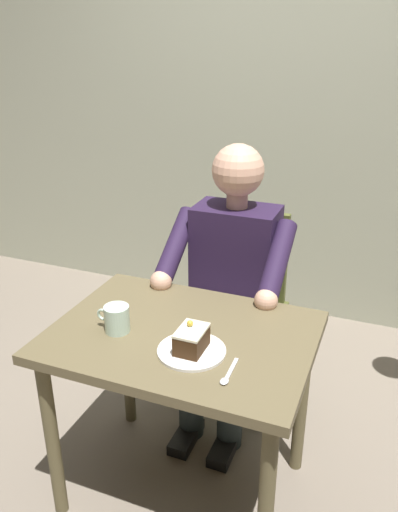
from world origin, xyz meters
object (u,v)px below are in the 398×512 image
object	(u,v)px
seated_person	(229,284)
cake_slice	(192,339)
dessert_spoon	(228,375)
dining_table	(182,357)
coffee_cup	(117,318)
chair	(240,299)

from	to	relation	value
seated_person	cake_slice	distance (m)	0.63
cake_slice	dessert_spoon	distance (m)	0.18
dining_table	dessert_spoon	size ratio (longest dim) A/B	6.30
seated_person	dessert_spoon	size ratio (longest dim) A/B	8.82
cake_slice	coffee_cup	size ratio (longest dim) A/B	0.99
chair	dessert_spoon	world-z (taller)	chair
dining_table	coffee_cup	bearing A→B (deg)	19.52
chair	coffee_cup	world-z (taller)	chair
dining_table	coffee_cup	world-z (taller)	coffee_cup
dining_table	coffee_cup	xyz separation A→B (m)	(0.21, 0.08, 0.15)
chair	dining_table	bearing A→B (deg)	90.00
dessert_spoon	dining_table	bearing A→B (deg)	-38.20
seated_person	dessert_spoon	bearing A→B (deg)	108.22
dining_table	chair	size ratio (longest dim) A/B	0.98
chair	dessert_spoon	size ratio (longest dim) A/B	6.41
seated_person	cake_slice	xyz separation A→B (m)	(-0.08, 0.62, 0.10)
dessert_spoon	coffee_cup	bearing A→B (deg)	-13.38
cake_slice	coffee_cup	world-z (taller)	cake_slice
cake_slice	dessert_spoon	xyz separation A→B (m)	(-0.15, 0.08, -0.04)
coffee_cup	dining_table	bearing A→B (deg)	-160.48
dessert_spoon	seated_person	bearing A→B (deg)	-71.78
dining_table	cake_slice	distance (m)	0.20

